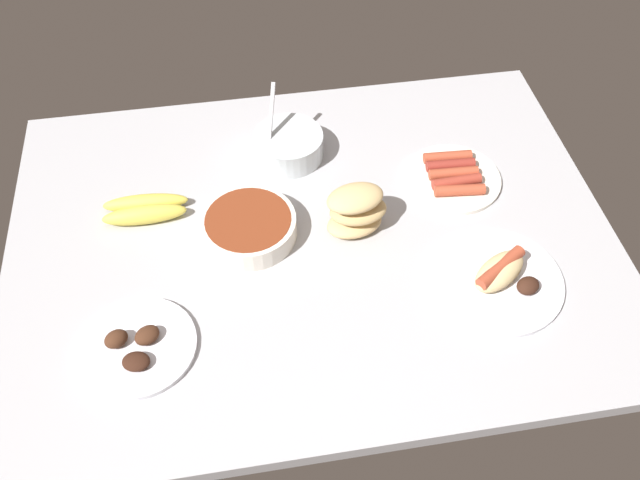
# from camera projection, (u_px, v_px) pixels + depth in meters

# --- Properties ---
(ground_plane) EXTENTS (1.20, 0.90, 0.03)m
(ground_plane) POSITION_uv_depth(u_px,v_px,m) (312.00, 239.00, 1.33)
(ground_plane) COLOR #B2B2B7
(bowl_coleslaw) EXTENTS (0.15, 0.15, 0.16)m
(bowl_coleslaw) POSITION_uv_depth(u_px,v_px,m) (289.00, 144.00, 1.44)
(bowl_coleslaw) COLOR silver
(bowl_coleslaw) RESTS_ON ground_plane
(bread_stack) EXTENTS (0.13, 0.10, 0.11)m
(bread_stack) POSITION_uv_depth(u_px,v_px,m) (356.00, 210.00, 1.29)
(bread_stack) COLOR #DBB77A
(bread_stack) RESTS_ON ground_plane
(bowl_chili) EXTENTS (0.19, 0.19, 0.05)m
(bowl_chili) POSITION_uv_depth(u_px,v_px,m) (249.00, 226.00, 1.30)
(bowl_chili) COLOR white
(bowl_chili) RESTS_ON ground_plane
(plate_hotdog_assembled) EXTENTS (0.25, 0.25, 0.06)m
(plate_hotdog_assembled) POSITION_uv_depth(u_px,v_px,m) (499.00, 277.00, 1.23)
(plate_hotdog_assembled) COLOR white
(plate_hotdog_assembled) RESTS_ON ground_plane
(banana_bunch) EXTENTS (0.17, 0.08, 0.04)m
(banana_bunch) POSITION_uv_depth(u_px,v_px,m) (145.00, 209.00, 1.34)
(banana_bunch) COLOR #E5D14C
(banana_bunch) RESTS_ON ground_plane
(plate_grilled_meat) EXTENTS (0.20, 0.20, 0.04)m
(plate_grilled_meat) POSITION_uv_depth(u_px,v_px,m) (138.00, 346.00, 1.15)
(plate_grilled_meat) COLOR white
(plate_grilled_meat) RESTS_ON ground_plane
(plate_sausages) EXTENTS (0.21, 0.21, 0.03)m
(plate_sausages) POSITION_uv_depth(u_px,v_px,m) (453.00, 176.00, 1.41)
(plate_sausages) COLOR white
(plate_sausages) RESTS_ON ground_plane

